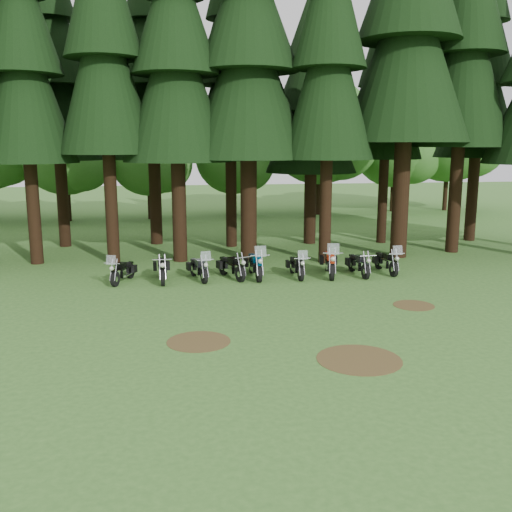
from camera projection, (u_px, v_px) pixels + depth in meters
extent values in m
plane|color=#376727|center=(288.00, 316.00, 18.36)|extent=(120.00, 120.00, 0.00)
cylinder|color=black|center=(33.00, 204.00, 25.86)|extent=(0.58, 0.58, 5.53)
cone|color=black|center=(24.00, 83.00, 24.83)|extent=(4.32, 4.32, 6.91)
cone|color=black|center=(18.00, 3.00, 24.20)|extent=(3.46, 3.46, 5.83)
cylinder|color=black|center=(111.00, 198.00, 26.04)|extent=(0.58, 0.58, 5.99)
cone|color=black|center=(105.00, 67.00, 24.93)|extent=(4.32, 4.32, 7.49)
cylinder|color=black|center=(179.00, 202.00, 26.45)|extent=(0.66, 0.66, 5.57)
cone|color=black|center=(176.00, 83.00, 25.42)|extent=(4.95, 4.95, 6.96)
cone|color=black|center=(174.00, 4.00, 24.78)|extent=(3.96, 3.96, 5.87)
cylinder|color=black|center=(249.00, 200.00, 26.97)|extent=(0.77, 0.77, 5.70)
cone|color=black|center=(248.00, 80.00, 25.92)|extent=(5.81, 5.81, 7.12)
cone|color=black|center=(248.00, 1.00, 25.27)|extent=(4.65, 4.65, 6.01)
cylinder|color=black|center=(326.00, 201.00, 26.11)|extent=(0.55, 0.55, 5.71)
cone|color=black|center=(329.00, 77.00, 25.05)|extent=(4.15, 4.15, 7.14)
cylinder|color=black|center=(401.00, 189.00, 27.33)|extent=(0.80, 0.80, 6.62)
cone|color=black|center=(408.00, 50.00, 26.10)|extent=(5.98, 5.98, 8.27)
cylinder|color=black|center=(455.00, 190.00, 28.67)|extent=(0.64, 0.64, 6.35)
cone|color=black|center=(464.00, 63.00, 27.49)|extent=(4.79, 4.79, 7.93)
cylinder|color=black|center=(62.00, 195.00, 30.32)|extent=(0.60, 0.60, 5.53)
cone|color=black|center=(56.00, 92.00, 29.30)|extent=(4.52, 4.52, 6.91)
cone|color=black|center=(51.00, 25.00, 28.67)|extent=(3.62, 3.62, 5.83)
cylinder|color=black|center=(155.00, 193.00, 31.12)|extent=(0.65, 0.65, 5.55)
cone|color=black|center=(152.00, 93.00, 30.09)|extent=(4.85, 4.85, 6.94)
cone|color=black|center=(150.00, 27.00, 29.45)|extent=(3.88, 3.88, 5.86)
cylinder|color=black|center=(231.00, 195.00, 30.31)|extent=(0.58, 0.58, 5.52)
cone|color=black|center=(230.00, 92.00, 29.29)|extent=(4.35, 4.35, 6.90)
cone|color=black|center=(230.00, 25.00, 28.66)|extent=(3.48, 3.48, 5.83)
cylinder|color=black|center=(310.00, 201.00, 31.36)|extent=(0.66, 0.66, 4.70)
cone|color=black|center=(312.00, 117.00, 30.49)|extent=(4.94, 4.94, 5.87)
cone|color=black|center=(313.00, 63.00, 29.95)|extent=(3.95, 3.95, 4.96)
cone|color=black|center=(313.00, 19.00, 29.52)|extent=(2.77, 2.77, 3.91)
cylinder|color=black|center=(383.00, 193.00, 31.51)|extent=(0.53, 0.53, 5.56)
cone|color=black|center=(387.00, 93.00, 30.48)|extent=(3.94, 3.94, 6.95)
cone|color=black|center=(390.00, 28.00, 29.84)|extent=(3.15, 3.15, 5.87)
cylinder|color=black|center=(472.00, 191.00, 32.24)|extent=(0.61, 0.61, 5.65)
cone|color=black|center=(480.00, 92.00, 31.19)|extent=(4.59, 4.59, 7.06)
cone|color=black|center=(485.00, 27.00, 30.54)|extent=(3.67, 3.67, 5.96)
sphere|color=#2C631F|center=(1.00, 146.00, 39.41)|extent=(5.49, 5.49, 5.49)
cylinder|color=black|center=(68.00, 201.00, 40.67)|extent=(0.36, 0.36, 2.80)
sphere|color=#2C631F|center=(65.00, 148.00, 39.95)|extent=(6.53, 6.53, 6.53)
sphere|color=#2C631F|center=(80.00, 158.00, 39.52)|extent=(4.67, 4.67, 4.67)
cylinder|color=black|center=(150.00, 201.00, 41.89)|extent=(0.36, 0.36, 2.55)
sphere|color=#2C631F|center=(148.00, 155.00, 41.23)|extent=(5.95, 5.95, 5.95)
sphere|color=#2C631F|center=(163.00, 163.00, 40.84)|extent=(4.25, 4.25, 4.25)
cylinder|color=black|center=(233.00, 199.00, 44.00)|extent=(0.36, 0.36, 2.47)
sphere|color=#2C631F|center=(233.00, 156.00, 43.37)|extent=(5.76, 5.76, 5.76)
sphere|color=#2C631F|center=(247.00, 164.00, 42.99)|extent=(4.12, 4.12, 4.12)
cylinder|color=black|center=(318.00, 192.00, 44.39)|extent=(0.36, 0.36, 3.52)
sphere|color=#2C631F|center=(319.00, 130.00, 43.48)|extent=(8.21, 8.21, 8.21)
sphere|color=#2C631F|center=(341.00, 141.00, 42.94)|extent=(5.87, 5.87, 5.87)
cylinder|color=black|center=(393.00, 193.00, 46.66)|extent=(0.36, 0.36, 2.94)
sphere|color=#2C631F|center=(395.00, 144.00, 45.90)|extent=(6.86, 6.86, 6.86)
sphere|color=#2C631F|center=(412.00, 153.00, 45.45)|extent=(4.90, 4.90, 4.90)
cylinder|color=black|center=(446.00, 189.00, 47.16)|extent=(0.36, 0.36, 3.52)
sphere|color=#2C631F|center=(449.00, 131.00, 46.25)|extent=(8.20, 8.20, 8.20)
sphere|color=#2C631F|center=(471.00, 141.00, 45.72)|extent=(5.86, 5.86, 5.86)
cylinder|color=#4C3D1E|center=(199.00, 341.00, 15.96)|extent=(1.80, 1.80, 0.01)
cylinder|color=#4C3D1E|center=(414.00, 305.00, 19.53)|extent=(1.40, 1.40, 0.01)
cylinder|color=#4C3D1E|center=(359.00, 359.00, 14.63)|extent=(2.20, 2.20, 0.01)
cylinder|color=black|center=(115.00, 279.00, 22.06)|extent=(0.33, 0.61, 0.60)
cylinder|color=black|center=(130.00, 271.00, 23.42)|extent=(0.33, 0.61, 0.60)
cube|color=silver|center=(123.00, 273.00, 22.77)|extent=(0.47, 0.69, 0.31)
cube|color=black|center=(121.00, 266.00, 22.51)|extent=(0.43, 0.57, 0.22)
cube|color=black|center=(125.00, 265.00, 22.91)|extent=(0.43, 0.57, 0.11)
cube|color=silver|center=(111.00, 260.00, 21.64)|extent=(0.40, 0.24, 0.36)
cylinder|color=black|center=(163.00, 277.00, 22.17)|extent=(0.17, 0.69, 0.69)
cylinder|color=black|center=(161.00, 269.00, 23.72)|extent=(0.17, 0.69, 0.69)
cube|color=silver|center=(162.00, 270.00, 22.98)|extent=(0.32, 0.74, 0.35)
cube|color=black|center=(162.00, 262.00, 22.67)|extent=(0.33, 0.58, 0.25)
cube|color=black|center=(162.00, 261.00, 23.14)|extent=(0.33, 0.58, 0.12)
cylinder|color=black|center=(204.00, 276.00, 22.52)|extent=(0.28, 0.64, 0.63)
cylinder|color=black|center=(194.00, 268.00, 23.86)|extent=(0.28, 0.64, 0.63)
cube|color=silver|center=(198.00, 270.00, 23.22)|extent=(0.42, 0.71, 0.32)
cube|color=#222228|center=(200.00, 263.00, 22.95)|extent=(0.40, 0.58, 0.23)
cube|color=black|center=(197.00, 261.00, 23.36)|extent=(0.40, 0.58, 0.11)
cube|color=silver|center=(206.00, 256.00, 22.10)|extent=(0.42, 0.21, 0.38)
cylinder|color=black|center=(240.00, 274.00, 22.77)|extent=(0.36, 0.66, 0.66)
cylinder|color=black|center=(223.00, 267.00, 24.09)|extent=(0.36, 0.66, 0.66)
cube|color=silver|center=(231.00, 268.00, 23.45)|extent=(0.50, 0.75, 0.34)
cube|color=black|center=(233.00, 261.00, 23.19)|extent=(0.47, 0.62, 0.24)
cube|color=black|center=(228.00, 260.00, 23.59)|extent=(0.47, 0.62, 0.12)
cylinder|color=black|center=(259.00, 274.00, 22.74)|extent=(0.17, 0.72, 0.72)
cylinder|color=black|center=(252.00, 265.00, 24.36)|extent=(0.17, 0.72, 0.72)
cube|color=silver|center=(255.00, 266.00, 23.59)|extent=(0.33, 0.77, 0.37)
cube|color=navy|center=(256.00, 258.00, 23.27)|extent=(0.34, 0.61, 0.26)
cube|color=black|center=(254.00, 257.00, 23.76)|extent=(0.34, 0.61, 0.13)
cube|color=silver|center=(261.00, 251.00, 22.24)|extent=(0.46, 0.15, 0.43)
cylinder|color=black|center=(301.00, 274.00, 22.94)|extent=(0.14, 0.61, 0.61)
cylinder|color=black|center=(292.00, 266.00, 24.33)|extent=(0.14, 0.61, 0.61)
cube|color=silver|center=(296.00, 268.00, 23.67)|extent=(0.27, 0.65, 0.32)
cube|color=black|center=(298.00, 261.00, 23.40)|extent=(0.29, 0.51, 0.22)
cube|color=black|center=(295.00, 260.00, 23.82)|extent=(0.29, 0.51, 0.11)
cube|color=silver|center=(303.00, 255.00, 22.51)|extent=(0.39, 0.12, 0.37)
cylinder|color=black|center=(332.00, 272.00, 23.05)|extent=(0.29, 0.75, 0.74)
cylinder|color=black|center=(328.00, 263.00, 24.74)|extent=(0.29, 0.75, 0.74)
cube|color=silver|center=(330.00, 264.00, 23.93)|extent=(0.45, 0.83, 0.38)
cube|color=red|center=(330.00, 256.00, 23.60)|extent=(0.44, 0.66, 0.27)
cube|color=black|center=(329.00, 255.00, 24.11)|extent=(0.44, 0.66, 0.13)
cube|color=silver|center=(333.00, 249.00, 22.53)|extent=(0.49, 0.22, 0.44)
cylinder|color=black|center=(366.00, 272.00, 23.26)|extent=(0.17, 0.65, 0.64)
cylinder|color=black|center=(352.00, 264.00, 24.70)|extent=(0.17, 0.65, 0.64)
cube|color=silver|center=(358.00, 265.00, 24.01)|extent=(0.31, 0.69, 0.33)
cube|color=black|center=(361.00, 258.00, 23.73)|extent=(0.32, 0.55, 0.23)
cube|color=black|center=(356.00, 257.00, 24.16)|extent=(0.32, 0.55, 0.12)
cylinder|color=black|center=(394.00, 269.00, 23.70)|extent=(0.17, 0.64, 0.64)
cylinder|color=black|center=(379.00, 262.00, 25.13)|extent=(0.17, 0.64, 0.64)
cube|color=silver|center=(386.00, 263.00, 24.44)|extent=(0.31, 0.69, 0.33)
cube|color=black|center=(388.00, 256.00, 24.16)|extent=(0.32, 0.55, 0.23)
cube|color=black|center=(384.00, 255.00, 24.60)|extent=(0.32, 0.55, 0.12)
cube|color=silver|center=(398.00, 250.00, 23.25)|extent=(0.41, 0.14, 0.38)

